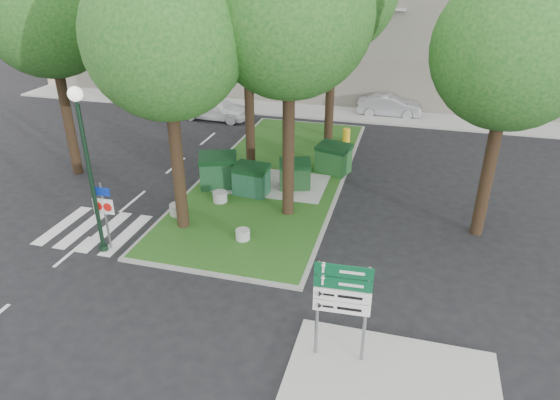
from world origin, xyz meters
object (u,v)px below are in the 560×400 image
(dumpster_c, at_px, (295,174))
(litter_bin, at_px, (346,135))
(tree_median_mid, at_px, (249,12))
(tree_street_right, at_px, (519,34))
(traffic_sign_pole, at_px, (104,207))
(car_silver, at_px, (389,106))
(tree_median_near_left, at_px, (167,21))
(street_lamp, at_px, (86,153))
(bollard_right, at_px, (243,234))
(dumpster_d, at_px, (333,159))
(bollard_left, at_px, (177,209))
(directional_sign, at_px, (342,297))
(bollard_mid, at_px, (220,197))
(dumpster_b, at_px, (251,180))
(dumpster_a, at_px, (218,171))
(car_white, at_px, (214,107))

(dumpster_c, bearing_deg, litter_bin, 61.98)
(tree_median_mid, relative_size, tree_street_right, 0.99)
(traffic_sign_pole, distance_m, car_silver, 20.18)
(tree_median_near_left, bearing_deg, car_silver, 69.28)
(tree_median_mid, xyz_separation_m, street_lamp, (-2.60, -8.70, -3.40))
(traffic_sign_pole, bearing_deg, bollard_right, 18.50)
(tree_street_right, height_order, dumpster_d, tree_street_right)
(tree_street_right, bearing_deg, bollard_right, -160.29)
(tree_median_near_left, height_order, bollard_left, tree_median_near_left)
(litter_bin, bearing_deg, traffic_sign_pole, -116.59)
(directional_sign, bearing_deg, car_silver, 87.72)
(tree_street_right, height_order, bollard_mid, tree_street_right)
(tree_median_mid, bearing_deg, dumpster_c, -40.19)
(directional_sign, bearing_deg, dumpster_c, 106.80)
(bollard_mid, xyz_separation_m, directional_sign, (6.06, -7.36, 1.61))
(tree_median_near_left, distance_m, dumpster_c, 8.47)
(street_lamp, bearing_deg, directional_sign, -19.08)
(bollard_left, relative_size, litter_bin, 0.84)
(tree_median_mid, height_order, dumpster_b, tree_median_mid)
(tree_median_near_left, height_order, dumpster_b, tree_median_near_left)
(dumpster_c, xyz_separation_m, bollard_left, (-3.80, -3.61, -0.39))
(tree_median_near_left, height_order, street_lamp, tree_median_near_left)
(bollard_right, distance_m, street_lamp, 5.82)
(tree_median_near_left, bearing_deg, bollard_mid, 77.02)
(traffic_sign_pole, bearing_deg, dumpster_c, 49.56)
(dumpster_b, xyz_separation_m, street_lamp, (-3.60, -5.40, 2.83))
(dumpster_a, bearing_deg, bollard_right, -78.45)
(bollard_left, bearing_deg, tree_median_mid, 78.44)
(dumpster_a, distance_m, street_lamp, 6.69)
(dumpster_d, distance_m, traffic_sign_pole, 10.56)
(street_lamp, xyz_separation_m, car_silver, (8.31, 18.63, -2.93))
(litter_bin, relative_size, directional_sign, 0.26)
(tree_median_near_left, distance_m, directional_sign, 9.94)
(dumpster_d, distance_m, street_lamp, 11.13)
(dumpster_d, bearing_deg, dumpster_a, -129.84)
(street_lamp, bearing_deg, tree_median_near_left, 46.33)
(tree_median_near_left, xyz_separation_m, bollard_mid, (0.50, 2.17, -6.99))
(dumpster_b, bearing_deg, dumpster_d, 53.90)
(tree_median_near_left, bearing_deg, dumpster_d, 55.38)
(dumpster_b, bearing_deg, car_white, 126.25)
(bollard_left, xyz_separation_m, street_lamp, (-1.41, -2.88, 3.25))
(dumpster_a, relative_size, car_white, 0.42)
(tree_median_near_left, xyz_separation_m, car_white, (-4.11, 12.94, -6.55))
(tree_street_right, height_order, car_silver, tree_street_right)
(dumpster_c, distance_m, bollard_mid, 3.39)
(tree_median_near_left, relative_size, bollard_right, 20.74)
(dumpster_b, relative_size, directional_sign, 0.55)
(tree_street_right, bearing_deg, traffic_sign_pole, -160.13)
(dumpster_b, xyz_separation_m, bollard_left, (-2.20, -2.52, -0.42))
(dumpster_b, height_order, directional_sign, directional_sign)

